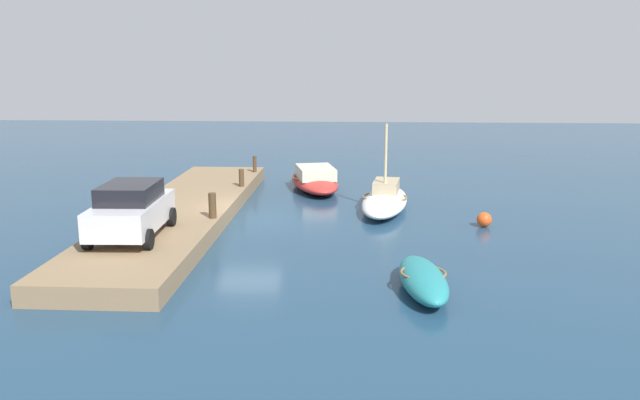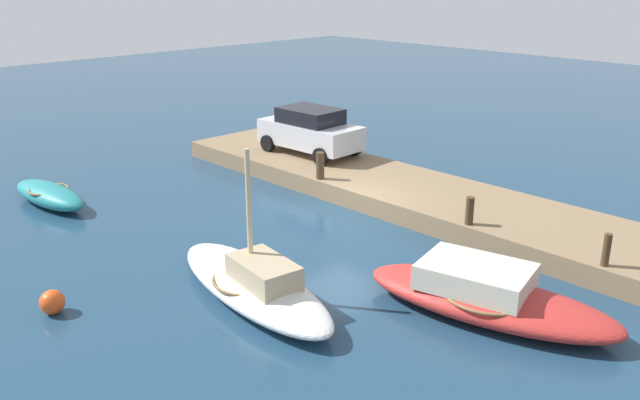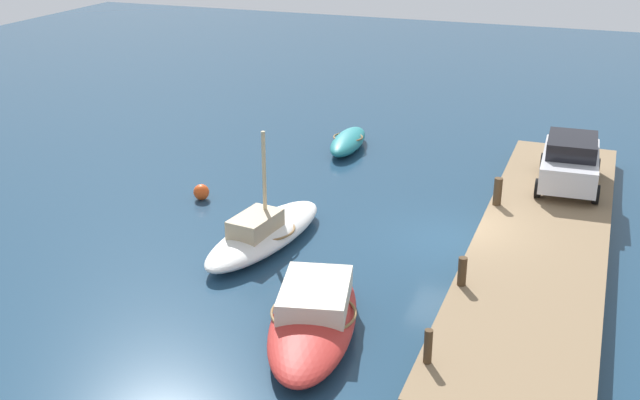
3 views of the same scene
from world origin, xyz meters
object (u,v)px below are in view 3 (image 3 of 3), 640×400
mooring_post_mid_east (498,192)px  sailboat_white (264,233)px  motorboat_red (314,315)px  rowboat_teal (348,141)px  mooring_post_mid_west (462,271)px  marker_buoy (201,192)px  parked_car (570,161)px  mooring_post_west (428,346)px

mooring_post_mid_east → sailboat_white: bearing=124.2°
motorboat_red → rowboat_teal: (14.05, 3.87, -0.12)m
sailboat_white → mooring_post_mid_west: size_ratio=7.58×
sailboat_white → marker_buoy: sailboat_white is taller
rowboat_teal → mooring_post_mid_west: size_ratio=4.83×
sailboat_white → parked_car: bearing=-42.6°
motorboat_red → parked_car: parked_car is taller
motorboat_red → mooring_post_mid_west: bearing=-63.9°
parked_car → marker_buoy: 12.90m
sailboat_white → parked_car: sailboat_white is taller
motorboat_red → mooring_post_mid_east: bearing=-33.6°
mooring_post_mid_east → parked_car: parked_car is taller
rowboat_teal → marker_buoy: bearing=152.5°
mooring_post_west → marker_buoy: mooring_post_west is taller
mooring_post_mid_east → marker_buoy: (-1.67, 10.06, -0.80)m
rowboat_teal → mooring_post_west: bearing=-160.0°
mooring_post_mid_east → marker_buoy: 10.23m
mooring_post_west → motorboat_red: bearing=68.4°
mooring_post_mid_west → parked_car: 8.82m
marker_buoy → rowboat_teal: bearing=-22.9°
mooring_post_mid_west → mooring_post_west: bearing=180.0°
mooring_post_mid_west → parked_car: parked_car is taller
sailboat_white → mooring_post_mid_west: sailboat_white is taller
mooring_post_mid_west → mooring_post_mid_east: bearing=0.0°
mooring_post_mid_west → mooring_post_mid_east: (5.94, 0.00, 0.07)m
marker_buoy → mooring_post_mid_east: bearing=-80.6°
parked_car → marker_buoy: (-4.30, 12.10, -1.24)m
motorboat_red → mooring_post_mid_west: (2.59, -3.15, 0.53)m
mooring_post_mid_east → marker_buoy: bearing=99.4°
rowboat_teal → marker_buoy: rowboat_teal is taller
parked_car → rowboat_teal: bearing=70.1°
mooring_post_west → mooring_post_mid_west: bearing=0.0°
sailboat_white → rowboat_teal: (9.88, 0.61, -0.07)m
rowboat_teal → motorboat_red: bearing=-169.2°
sailboat_white → mooring_post_mid_west: 6.63m
mooring_post_west → mooring_post_mid_east: mooring_post_mid_east is taller
mooring_post_west → mooring_post_mid_east: size_ratio=0.89×
mooring_post_mid_west → mooring_post_mid_east: 5.94m
mooring_post_mid_west → marker_buoy: (4.27, 10.06, -0.73)m
sailboat_white → motorboat_red: bearing=-134.2°
sailboat_white → marker_buoy: bearing=61.4°
rowboat_teal → parked_car: size_ratio=0.93×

